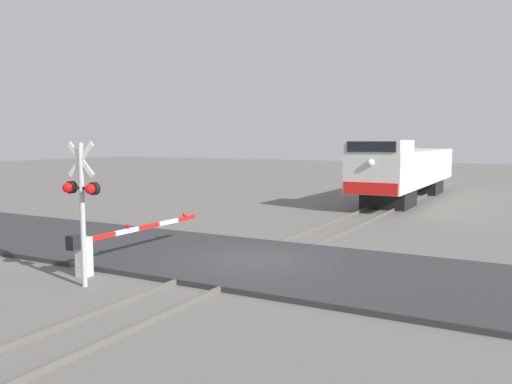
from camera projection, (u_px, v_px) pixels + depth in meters
The scene contains 7 objects.
ground_plane at pixel (254, 264), 16.80m from camera, with size 160.00×160.00×0.00m, color #605E59.
rail_track_left at pixel (235, 259), 17.13m from camera, with size 0.08×80.00×0.15m, color #59544C.
rail_track_right at pixel (274, 264), 16.44m from camera, with size 0.08×80.00×0.15m, color #59544C.
road_surface at pixel (254, 262), 16.79m from camera, with size 36.00×6.28×0.16m, color #2D2D30.
locomotive at pixel (406, 169), 34.55m from camera, with size 3.05×16.98×3.93m.
crossing_signal at pixel (81, 198), 13.98m from camera, with size 1.18×0.33×3.90m.
crossing_gate at pixel (104, 245), 15.91m from camera, with size 0.36×6.00×1.27m.
Camera 1 is at (8.00, -14.41, 3.95)m, focal length 37.02 mm.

